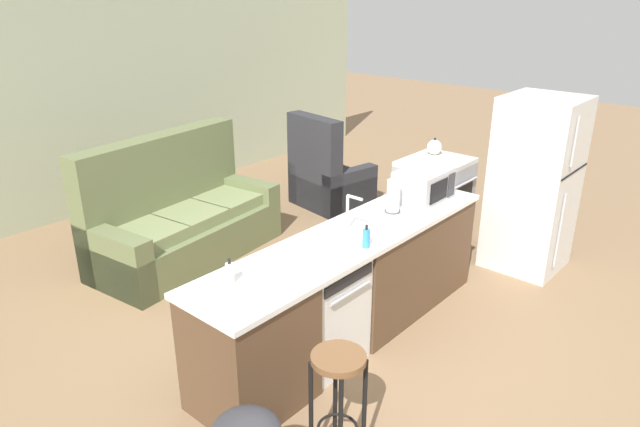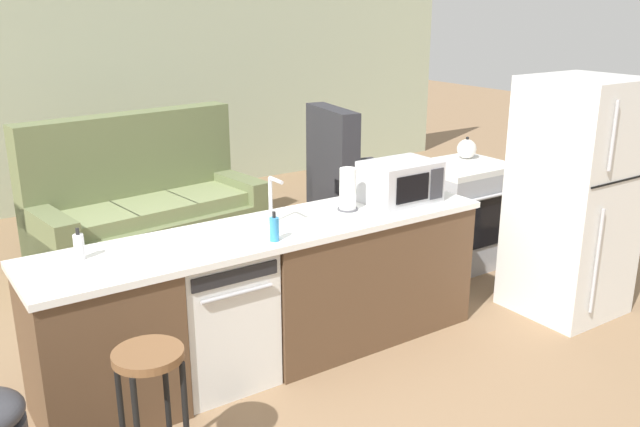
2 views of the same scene
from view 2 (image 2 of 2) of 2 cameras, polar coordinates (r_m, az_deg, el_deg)
ground_plane at (r=4.44m, az=-5.60°, el=-12.63°), size 24.00×24.00×0.00m
wall_back at (r=7.93m, az=-18.89°, el=9.93°), size 10.00×0.06×2.60m
kitchen_counter at (r=4.35m, az=-2.98°, el=-7.00°), size 2.94×0.66×0.90m
dishwasher at (r=4.14m, az=-8.83°, el=-8.49°), size 0.58×0.61×0.84m
stove_range at (r=5.99m, az=11.71°, el=-0.05°), size 0.76×0.68×0.90m
refrigerator at (r=5.21m, az=20.59°, el=1.23°), size 0.72×0.73×1.72m
microwave at (r=4.66m, az=6.75°, el=2.68°), size 0.50×0.37×0.28m
sink_faucet at (r=4.17m, az=-4.08°, el=0.86°), size 0.07×0.18×0.30m
paper_towel_roll at (r=4.44m, az=2.36°, el=2.01°), size 0.14×0.14×0.28m
soap_bottle at (r=3.89m, az=-3.87°, el=-1.29°), size 0.06×0.06×0.18m
dish_soap_bottle at (r=3.83m, az=-19.62°, el=-2.63°), size 0.06×0.06×0.18m
kettle at (r=6.06m, az=12.26°, el=5.35°), size 0.21×0.17×0.19m
bar_stool at (r=3.25m, az=-14.04°, el=-14.34°), size 0.32×0.32×0.74m
couch at (r=6.28m, az=-14.53°, el=0.02°), size 2.09×1.13×1.27m
armchair at (r=7.07m, az=2.47°, el=2.15°), size 0.93×0.97×1.20m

